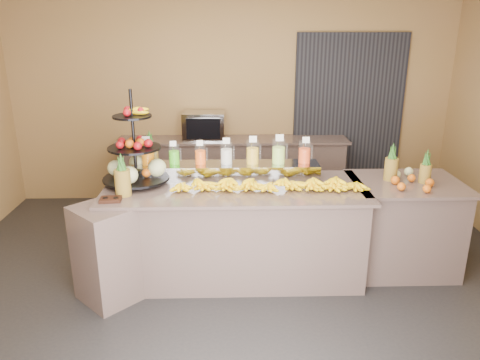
{
  "coord_description": "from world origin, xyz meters",
  "views": [
    {
      "loc": [
        -0.07,
        -3.91,
        2.42
      ],
      "look_at": [
        0.04,
        0.3,
        1.0
      ],
      "focal_mm": 35.0,
      "sensor_mm": 36.0,
      "label": 1
    }
  ],
  "objects_px": {
    "right_fruit_pile": "(409,177)",
    "banana_heap": "(269,182)",
    "condiment_caddy": "(111,199)",
    "oven_warmer": "(204,126)",
    "fruit_stand": "(140,160)",
    "pitcher_tray": "(227,171)"
  },
  "relations": [
    {
      "from": "right_fruit_pile",
      "to": "oven_warmer",
      "type": "relative_size",
      "value": 0.77
    },
    {
      "from": "fruit_stand",
      "to": "right_fruit_pile",
      "type": "distance_m",
      "value": 2.61
    },
    {
      "from": "banana_heap",
      "to": "right_fruit_pile",
      "type": "xyz_separation_m",
      "value": [
        1.37,
        0.09,
        0.0
      ]
    },
    {
      "from": "condiment_caddy",
      "to": "banana_heap",
      "type": "bearing_deg",
      "value": 10.98
    },
    {
      "from": "condiment_caddy",
      "to": "fruit_stand",
      "type": "bearing_deg",
      "value": 68.98
    },
    {
      "from": "pitcher_tray",
      "to": "condiment_caddy",
      "type": "xyz_separation_m",
      "value": [
        -1.02,
        -0.62,
        -0.06
      ]
    },
    {
      "from": "fruit_stand",
      "to": "oven_warmer",
      "type": "height_order",
      "value": "fruit_stand"
    },
    {
      "from": "condiment_caddy",
      "to": "oven_warmer",
      "type": "xyz_separation_m",
      "value": [
        0.72,
        2.29,
        0.17
      ]
    },
    {
      "from": "pitcher_tray",
      "to": "oven_warmer",
      "type": "distance_m",
      "value": 1.7
    },
    {
      "from": "right_fruit_pile",
      "to": "banana_heap",
      "type": "bearing_deg",
      "value": -176.19
    },
    {
      "from": "banana_heap",
      "to": "right_fruit_pile",
      "type": "bearing_deg",
      "value": 3.81
    },
    {
      "from": "pitcher_tray",
      "to": "right_fruit_pile",
      "type": "relative_size",
      "value": 4.37
    },
    {
      "from": "fruit_stand",
      "to": "right_fruit_pile",
      "type": "height_order",
      "value": "fruit_stand"
    },
    {
      "from": "pitcher_tray",
      "to": "oven_warmer",
      "type": "xyz_separation_m",
      "value": [
        -0.3,
        1.67,
        0.11
      ]
    },
    {
      "from": "condiment_caddy",
      "to": "right_fruit_pile",
      "type": "relative_size",
      "value": 0.44
    },
    {
      "from": "banana_heap",
      "to": "right_fruit_pile",
      "type": "relative_size",
      "value": 4.4
    },
    {
      "from": "pitcher_tray",
      "to": "right_fruit_pile",
      "type": "xyz_separation_m",
      "value": [
        1.76,
        -0.25,
        -0.0
      ]
    },
    {
      "from": "fruit_stand",
      "to": "right_fruit_pile",
      "type": "relative_size",
      "value": 2.16
    },
    {
      "from": "fruit_stand",
      "to": "condiment_caddy",
      "type": "bearing_deg",
      "value": -124.44
    },
    {
      "from": "pitcher_tray",
      "to": "fruit_stand",
      "type": "relative_size",
      "value": 2.03
    },
    {
      "from": "fruit_stand",
      "to": "right_fruit_pile",
      "type": "xyz_separation_m",
      "value": [
        2.6,
        -0.12,
        -0.16
      ]
    },
    {
      "from": "pitcher_tray",
      "to": "fruit_stand",
      "type": "height_order",
      "value": "fruit_stand"
    }
  ]
}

